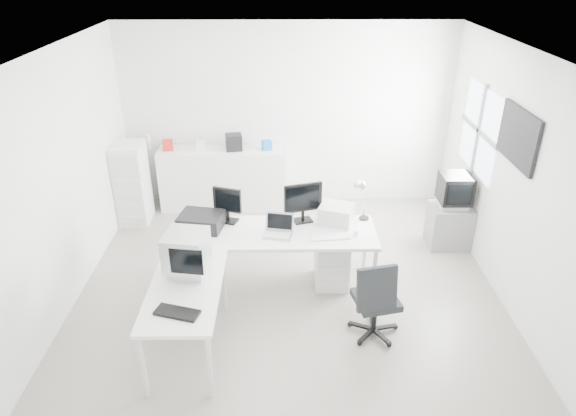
{
  "coord_description": "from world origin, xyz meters",
  "views": [
    {
      "loc": [
        -0.05,
        -5.12,
        3.72
      ],
      "look_at": [
        0.0,
        0.2,
        1.0
      ],
      "focal_mm": 32.0,
      "sensor_mm": 36.0,
      "label": 1
    }
  ],
  "objects_px": {
    "tv_cabinet": "(449,226)",
    "drawer_pedestal": "(331,261)",
    "lcd_monitor_small": "(227,205)",
    "office_chair": "(376,296)",
    "main_desk": "(274,258)",
    "laser_printer": "(336,214)",
    "laptop": "(278,228)",
    "sideboard": "(223,179)",
    "side_desk": "(188,318)",
    "inkjet_printer": "(201,221)",
    "filing_cabinet": "(132,183)",
    "crt_tv": "(455,191)",
    "lcd_monitor_large": "(303,203)",
    "crt_monitor": "(187,255)"
  },
  "relations": [
    {
      "from": "tv_cabinet",
      "to": "drawer_pedestal",
      "type": "bearing_deg",
      "value": -152.67
    },
    {
      "from": "lcd_monitor_small",
      "to": "office_chair",
      "type": "relative_size",
      "value": 0.46
    },
    {
      "from": "office_chair",
      "to": "main_desk",
      "type": "bearing_deg",
      "value": 127.44
    },
    {
      "from": "lcd_monitor_small",
      "to": "laser_printer",
      "type": "height_order",
      "value": "lcd_monitor_small"
    },
    {
      "from": "laptop",
      "to": "sideboard",
      "type": "distance_m",
      "value": 2.44
    },
    {
      "from": "side_desk",
      "to": "office_chair",
      "type": "distance_m",
      "value": 1.94
    },
    {
      "from": "laser_printer",
      "to": "tv_cabinet",
      "type": "bearing_deg",
      "value": 42.63
    },
    {
      "from": "inkjet_printer",
      "to": "office_chair",
      "type": "bearing_deg",
      "value": -16.75
    },
    {
      "from": "main_desk",
      "to": "laptop",
      "type": "height_order",
      "value": "laptop"
    },
    {
      "from": "main_desk",
      "to": "laser_printer",
      "type": "bearing_deg",
      "value": 16.35
    },
    {
      "from": "filing_cabinet",
      "to": "crt_tv",
      "type": "bearing_deg",
      "value": -9.72
    },
    {
      "from": "office_chair",
      "to": "sideboard",
      "type": "distance_m",
      "value": 3.6
    },
    {
      "from": "laptop",
      "to": "sideboard",
      "type": "height_order",
      "value": "sideboard"
    },
    {
      "from": "drawer_pedestal",
      "to": "filing_cabinet",
      "type": "relative_size",
      "value": 0.49
    },
    {
      "from": "laptop",
      "to": "office_chair",
      "type": "relative_size",
      "value": 0.31
    },
    {
      "from": "main_desk",
      "to": "lcd_monitor_large",
      "type": "relative_size",
      "value": 4.96
    },
    {
      "from": "main_desk",
      "to": "laser_printer",
      "type": "height_order",
      "value": "laser_printer"
    },
    {
      "from": "inkjet_printer",
      "to": "lcd_monitor_small",
      "type": "distance_m",
      "value": 0.36
    },
    {
      "from": "lcd_monitor_large",
      "to": "office_chair",
      "type": "distance_m",
      "value": 1.45
    },
    {
      "from": "inkjet_printer",
      "to": "filing_cabinet",
      "type": "distance_m",
      "value": 2.04
    },
    {
      "from": "side_desk",
      "to": "filing_cabinet",
      "type": "bearing_deg",
      "value": 114.26
    },
    {
      "from": "inkjet_printer",
      "to": "office_chair",
      "type": "xyz_separation_m",
      "value": [
        1.93,
        -1.0,
        -0.36
      ]
    },
    {
      "from": "tv_cabinet",
      "to": "crt_tv",
      "type": "height_order",
      "value": "crt_tv"
    },
    {
      "from": "office_chair",
      "to": "crt_tv",
      "type": "relative_size",
      "value": 1.93
    },
    {
      "from": "main_desk",
      "to": "laser_printer",
      "type": "xyz_separation_m",
      "value": [
        0.75,
        0.22,
        0.49
      ]
    },
    {
      "from": "side_desk",
      "to": "main_desk",
      "type": "bearing_deg",
      "value": 52.31
    },
    {
      "from": "office_chair",
      "to": "side_desk",
      "type": "bearing_deg",
      "value": 173.23
    },
    {
      "from": "laser_printer",
      "to": "lcd_monitor_large",
      "type": "bearing_deg",
      "value": -164.87
    },
    {
      "from": "main_desk",
      "to": "drawer_pedestal",
      "type": "xyz_separation_m",
      "value": [
        0.7,
        0.05,
        -0.08
      ]
    },
    {
      "from": "main_desk",
      "to": "inkjet_printer",
      "type": "bearing_deg",
      "value": 173.29
    },
    {
      "from": "crt_monitor",
      "to": "drawer_pedestal",
      "type": "bearing_deg",
      "value": 38.86
    },
    {
      "from": "laptop",
      "to": "tv_cabinet",
      "type": "height_order",
      "value": "laptop"
    },
    {
      "from": "side_desk",
      "to": "lcd_monitor_large",
      "type": "xyz_separation_m",
      "value": [
        1.2,
        1.35,
        0.62
      ]
    },
    {
      "from": "lcd_monitor_large",
      "to": "office_chair",
      "type": "xyz_separation_m",
      "value": [
        0.73,
        -1.15,
        -0.51
      ]
    },
    {
      "from": "lcd_monitor_large",
      "to": "filing_cabinet",
      "type": "relative_size",
      "value": 0.4
    },
    {
      "from": "inkjet_printer",
      "to": "laser_printer",
      "type": "bearing_deg",
      "value": 14.94
    },
    {
      "from": "office_chair",
      "to": "tv_cabinet",
      "type": "xyz_separation_m",
      "value": [
        1.31,
        1.82,
        -0.18
      ]
    },
    {
      "from": "main_desk",
      "to": "sideboard",
      "type": "height_order",
      "value": "sideboard"
    },
    {
      "from": "side_desk",
      "to": "drawer_pedestal",
      "type": "xyz_separation_m",
      "value": [
        1.55,
        1.15,
        -0.08
      ]
    },
    {
      "from": "inkjet_printer",
      "to": "sideboard",
      "type": "relative_size",
      "value": 0.26
    },
    {
      "from": "drawer_pedestal",
      "to": "sideboard",
      "type": "xyz_separation_m",
      "value": [
        -1.53,
        2.1,
        0.18
      ]
    },
    {
      "from": "laptop",
      "to": "tv_cabinet",
      "type": "distance_m",
      "value": 2.61
    },
    {
      "from": "side_desk",
      "to": "laptop",
      "type": "height_order",
      "value": "laptop"
    },
    {
      "from": "main_desk",
      "to": "laptop",
      "type": "distance_m",
      "value": 0.49
    },
    {
      "from": "inkjet_printer",
      "to": "laptop",
      "type": "distance_m",
      "value": 0.92
    },
    {
      "from": "inkjet_printer",
      "to": "tv_cabinet",
      "type": "relative_size",
      "value": 0.83
    },
    {
      "from": "lcd_monitor_large",
      "to": "sideboard",
      "type": "bearing_deg",
      "value": 105.27
    },
    {
      "from": "side_desk",
      "to": "crt_monitor",
      "type": "distance_m",
      "value": 0.65
    },
    {
      "from": "inkjet_printer",
      "to": "main_desk",
      "type": "bearing_deg",
      "value": 3.95
    },
    {
      "from": "lcd_monitor_large",
      "to": "crt_tv",
      "type": "distance_m",
      "value": 2.16
    }
  ]
}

